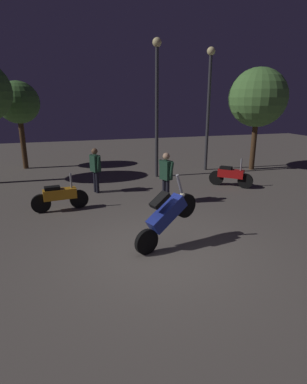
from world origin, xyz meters
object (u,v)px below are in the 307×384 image
motorcycle_red_parked_right (231,175)px  person_bystander_far (166,174)px  streetlamp_near (157,93)px  motorcycle_blue_foreground (167,216)px  streetlamp_far (209,95)px  motorcycle_orange_parked_left (60,196)px  person_rider_beside (95,167)px

motorcycle_red_parked_right → person_bystander_far: size_ratio=0.78×
person_bystander_far → streetlamp_near: 4.36m
motorcycle_blue_foreground → streetlamp_near: 7.15m
person_bystander_far → streetlamp_far: 5.88m
motorcycle_orange_parked_left → motorcycle_red_parked_right: (6.23, 0.86, 0.00)m
motorcycle_blue_foreground → motorcycle_red_parked_right: (3.99, 4.04, -0.31)m
motorcycle_orange_parked_left → motorcycle_red_parked_right: size_ratio=1.31×
motorcycle_orange_parked_left → person_rider_beside: person_rider_beside is taller
streetlamp_near → person_bystander_far: bearing=-102.8°
person_bystander_far → streetlamp_far: bearing=27.2°
person_bystander_far → streetlamp_near: (0.80, 3.51, 2.47)m
motorcycle_red_parked_right → person_bystander_far: person_bystander_far is taller
motorcycle_orange_parked_left → person_bystander_far: person_bystander_far is taller
streetlamp_far → person_rider_beside: bearing=-157.1°
streetlamp_near → streetlamp_far: size_ratio=1.02×
motorcycle_blue_foreground → motorcycle_red_parked_right: size_ratio=1.28×
person_rider_beside → motorcycle_red_parked_right: bearing=149.2°
motorcycle_blue_foreground → streetlamp_near: bearing=54.0°
motorcycle_red_parked_right → streetlamp_far: 4.19m
motorcycle_orange_parked_left → motorcycle_red_parked_right: bearing=1.4°
motorcycle_orange_parked_left → person_rider_beside: size_ratio=1.05×
motorcycle_blue_foreground → streetlamp_far: bearing=37.5°
motorcycle_red_parked_right → streetlamp_near: 4.40m
motorcycle_red_parked_right → motorcycle_blue_foreground: bearing=-91.0°
person_rider_beside → streetlamp_far: 6.34m
motorcycle_orange_parked_left → streetlamp_far: (6.64, 3.83, 2.93)m
motorcycle_orange_parked_left → person_rider_beside: bearing=44.7°
motorcycle_blue_foreground → person_bystander_far: (0.98, 2.87, 0.23)m
motorcycle_orange_parked_left → streetlamp_near: size_ratio=0.30×
motorcycle_orange_parked_left → person_bystander_far: 3.28m
motorcycle_red_parked_right → streetlamp_far: bearing=125.6°
motorcycle_orange_parked_left → streetlamp_near: bearing=32.1°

